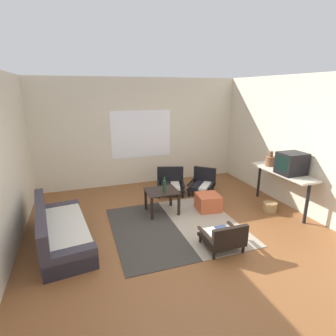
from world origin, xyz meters
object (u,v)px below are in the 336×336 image
(armchair_corner, at_px, (202,183))
(glass_bottle, at_px, (164,185))
(console_shelf, at_px, (282,175))
(ottoman_orange, at_px, (208,202))
(clay_vase, at_px, (270,161))
(coffee_table, at_px, (162,195))
(couch, at_px, (60,232))
(crt_television, at_px, (291,163))
(wicker_basket, at_px, (270,207))
(armchair_striped_foreground, at_px, (224,237))
(armchair_by_window, at_px, (170,183))

(armchair_corner, bearing_deg, glass_bottle, -147.93)
(armchair_corner, xyz_separation_m, console_shelf, (1.13, -1.31, 0.48))
(ottoman_orange, distance_m, clay_vase, 1.64)
(armchair_corner, height_order, console_shelf, console_shelf)
(coffee_table, bearing_deg, couch, -164.16)
(crt_television, relative_size, wicker_basket, 1.73)
(armchair_corner, xyz_separation_m, crt_television, (1.13, -1.52, 0.78))
(couch, bearing_deg, coffee_table, 15.84)
(coffee_table, bearing_deg, wicker_basket, -18.28)
(glass_bottle, relative_size, wicker_basket, 1.08)
(couch, relative_size, armchair_striped_foreground, 3.30)
(couch, distance_m, coffee_table, 1.98)
(crt_television, distance_m, wicker_basket, 0.98)
(coffee_table, distance_m, console_shelf, 2.49)
(coffee_table, height_order, armchair_corner, armchair_corner)
(armchair_by_window, xyz_separation_m, clay_vase, (1.86, -1.17, 0.68))
(ottoman_orange, bearing_deg, console_shelf, -15.95)
(coffee_table, height_order, glass_bottle, glass_bottle)
(couch, height_order, wicker_basket, couch)
(armchair_by_window, xyz_separation_m, crt_television, (1.86, -1.77, 0.78))
(armchair_corner, bearing_deg, armchair_striped_foreground, -108.36)
(armchair_striped_foreground, bearing_deg, armchair_corner, 71.64)
(couch, relative_size, crt_television, 4.11)
(crt_television, relative_size, glass_bottle, 1.60)
(armchair_by_window, distance_m, console_shelf, 2.48)
(armchair_by_window, relative_size, glass_bottle, 2.65)
(armchair_striped_foreground, height_order, clay_vase, clay_vase)
(console_shelf, distance_m, crt_television, 0.36)
(console_shelf, xyz_separation_m, clay_vase, (0.00, 0.39, 0.21))
(wicker_basket, bearing_deg, crt_television, -21.70)
(console_shelf, height_order, crt_television, crt_television)
(ottoman_orange, bearing_deg, armchair_by_window, 109.81)
(ottoman_orange, bearing_deg, couch, -173.03)
(ottoman_orange, bearing_deg, glass_bottle, 171.27)
(coffee_table, distance_m, armchair_striped_foreground, 1.65)
(armchair_striped_foreground, height_order, ottoman_orange, armchair_striped_foreground)
(coffee_table, relative_size, armchair_corner, 0.77)
(wicker_basket, bearing_deg, couch, 177.82)
(clay_vase, bearing_deg, coffee_table, 174.88)
(armchair_by_window, bearing_deg, armchair_corner, -19.07)
(armchair_corner, bearing_deg, coffee_table, -150.52)
(armchair_striped_foreground, height_order, crt_television, crt_television)
(armchair_corner, relative_size, console_shelf, 0.55)
(armchair_by_window, height_order, ottoman_orange, armchair_by_window)
(glass_bottle, distance_m, wicker_basket, 2.21)
(couch, bearing_deg, armchair_corner, 21.58)
(ottoman_orange, xyz_separation_m, glass_bottle, (-0.90, 0.14, 0.43))
(crt_television, bearing_deg, clay_vase, 89.70)
(couch, xyz_separation_m, armchair_by_window, (2.43, 1.50, 0.05))
(armchair_corner, distance_m, crt_television, 2.04)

